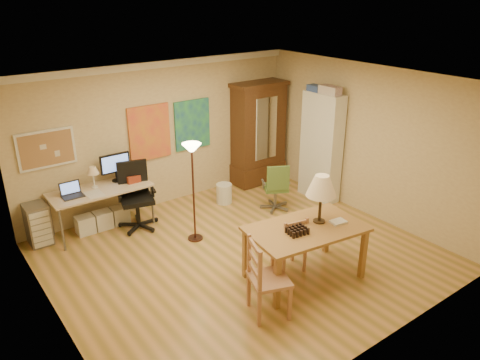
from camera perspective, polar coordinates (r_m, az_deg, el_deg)
floor at (r=7.40m, az=0.26°, el=-9.22°), size 5.50×5.50×0.00m
crown_molding at (r=8.49m, az=-9.99°, el=13.71°), size 5.50×0.08×0.12m
corkboard at (r=8.07m, az=-22.52°, el=3.51°), size 0.90×0.04×0.62m
art_panel_left at (r=8.64m, az=-10.97°, el=5.69°), size 0.80×0.04×1.00m
art_panel_right at (r=9.05m, az=-5.83°, el=6.74°), size 0.75×0.04×0.95m
dining_table at (r=6.57m, az=8.72°, el=-4.32°), size 1.72×1.17×1.51m
ladder_chair_back at (r=6.90m, az=6.12°, el=-7.92°), size 0.48×0.46×0.88m
ladder_chair_left at (r=5.98m, az=3.26°, el=-12.09°), size 0.61×0.62×1.06m
torchiere_lamp at (r=7.33m, az=-5.84°, el=1.98°), size 0.30×0.30×1.66m
computer_desk at (r=8.33m, az=-16.37°, el=-2.79°), size 1.66×0.73×1.26m
office_chair_black at (r=8.30m, az=-12.40°, el=-3.64°), size 0.71×0.71×1.15m
office_chair_green at (r=8.77m, az=4.35°, el=-2.10°), size 0.57×0.57×0.92m
drawer_cart at (r=8.24m, az=-23.40°, el=-4.98°), size 0.34×0.41×0.69m
armoire at (r=9.80m, az=2.25°, el=4.90°), size 1.16×0.55×2.13m
bookshelf at (r=9.11m, az=9.86°, el=3.95°), size 0.31×0.84×2.09m
wastebin at (r=9.05m, az=-1.95°, el=-1.64°), size 0.31×0.31×0.38m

